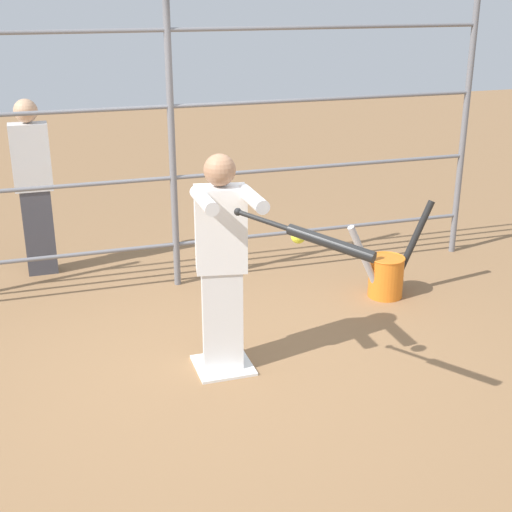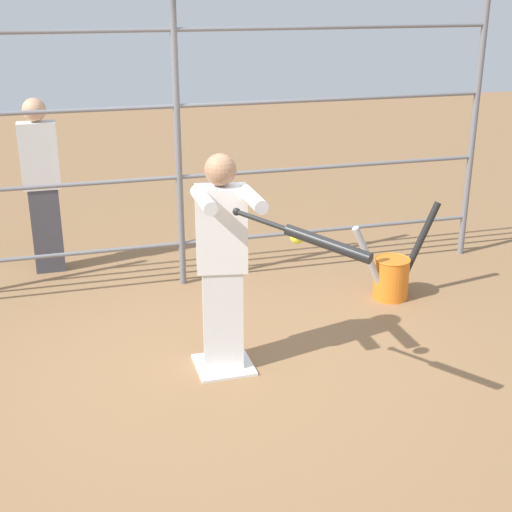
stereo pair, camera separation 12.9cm
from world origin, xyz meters
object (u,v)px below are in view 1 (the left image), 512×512
Objects in this scene: batter at (222,258)px; bat_bucket at (387,273)px; baseball_bat_swinging at (318,239)px; softball_in_flight at (298,236)px; bystander_behind_fence at (34,186)px.

batter is 1.83× the size of bat_bucket.
baseball_bat_swinging is 0.86× the size of bat_bucket.
softball_in_flight is (-0.38, 0.45, 0.27)m from batter.
baseball_bat_swinging reaches higher than softball_in_flight.
baseball_bat_swinging is 0.39m from softball_in_flight.
bystander_behind_fence is at bearing -27.69° from bat_bucket.
baseball_bat_swinging is 0.45× the size of bystander_behind_fence.
softball_in_flight is at bearing 130.25° from batter.
softball_in_flight is (-0.02, -0.37, -0.11)m from baseball_bat_swinging.
bystander_behind_fence is (2.86, -1.50, 0.64)m from bat_bucket.
batter is at bearing -66.62° from baseball_bat_swinging.
softball_in_flight is at bearing 43.30° from bat_bucket.
batter is 2.12× the size of baseball_bat_swinging.
bystander_behind_fence reaches higher than baseball_bat_swinging.
batter is 0.95× the size of bystander_behind_fence.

